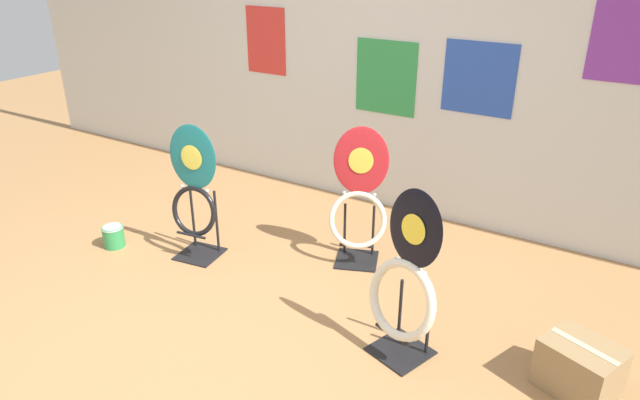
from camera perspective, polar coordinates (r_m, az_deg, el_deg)
name	(u,v)px	position (r m, az deg, el deg)	size (l,w,h in m)	color
ground_plane	(188,355)	(3.20, -13.06, -14.88)	(14.00, 14.00, 0.00)	#A37547
wall_back	(387,43)	(4.43, 6.76, 15.28)	(8.00, 0.07, 2.60)	silver
toilet_seat_display_jazz_black	(405,286)	(2.93, 8.49, -8.47)	(0.45, 0.35, 0.93)	black
toilet_seat_display_teal_sax	(194,196)	(3.88, -12.46, 0.43)	(0.37, 0.32, 0.94)	black
toilet_seat_display_crimson_swirl	(359,201)	(3.76, 3.91, -0.10)	(0.44, 0.39, 0.92)	black
paint_can	(113,236)	(4.32, -19.96, -3.37)	(0.15, 0.15, 0.16)	#2D8E4C
storage_box	(579,368)	(3.11, 24.49, -15.04)	(0.41, 0.37, 0.26)	#93754C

